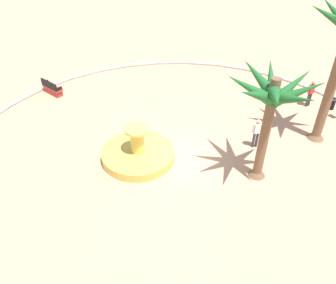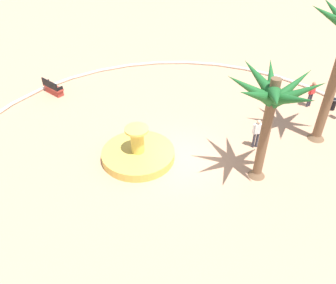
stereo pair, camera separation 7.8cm
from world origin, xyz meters
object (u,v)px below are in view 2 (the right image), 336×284
at_px(fountain, 138,154).
at_px(bench_west, 53,89).
at_px(palm_tree_near_fountain, 272,100).
at_px(person_cyclist_helmet, 312,93).
at_px(person_cyclist_photo, 257,132).
at_px(trash_bin, 333,104).

xyz_separation_m(fountain, bench_west, (8.94, 1.96, 0.06)).
relative_size(fountain, palm_tree_near_fountain, 0.69).
bearing_deg(fountain, bench_west, 12.36).
xyz_separation_m(person_cyclist_helmet, person_cyclist_photo, (-1.55, 5.77, -0.01)).
xyz_separation_m(fountain, person_cyclist_photo, (-2.18, -5.73, 0.66)).
height_order(palm_tree_near_fountain, person_cyclist_photo, palm_tree_near_fountain).
bearing_deg(trash_bin, bench_west, 53.86).
bearing_deg(person_cyclist_helmet, bench_west, 54.57).
bearing_deg(person_cyclist_helmet, trash_bin, -134.77).
relative_size(bench_west, trash_bin, 2.29).
relative_size(fountain, trash_bin, 5.01).
relative_size(trash_bin, person_cyclist_helmet, 0.43).
xyz_separation_m(bench_west, person_cyclist_helmet, (-9.57, -13.45, 0.60)).
bearing_deg(palm_tree_near_fountain, person_cyclist_helmet, -65.22).
bearing_deg(fountain, palm_tree_near_fountain, -132.75).
relative_size(trash_bin, person_cyclist_photo, 0.44).
bearing_deg(bench_west, person_cyclist_helmet, -125.43).
relative_size(bench_west, person_cyclist_helmet, 0.99).
distance_m(fountain, bench_west, 9.15).
height_order(palm_tree_near_fountain, person_cyclist_helmet, palm_tree_near_fountain).
bearing_deg(person_cyclist_helmet, person_cyclist_photo, 105.09).
bearing_deg(person_cyclist_photo, person_cyclist_helmet, -74.91).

